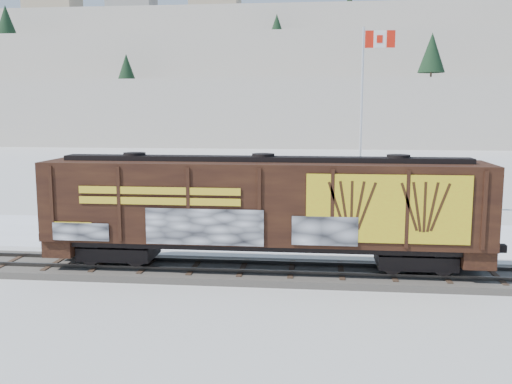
# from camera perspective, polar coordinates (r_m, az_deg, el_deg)

# --- Properties ---
(ground) EXTENTS (500.00, 500.00, 0.00)m
(ground) POSITION_cam_1_polar(r_m,az_deg,el_deg) (23.52, 3.57, -8.38)
(ground) COLOR white
(ground) RESTS_ON ground
(rail_track) EXTENTS (50.00, 3.40, 0.43)m
(rail_track) POSITION_cam_1_polar(r_m,az_deg,el_deg) (23.47, 3.57, -8.04)
(rail_track) COLOR #59544C
(rail_track) RESTS_ON ground
(parking_strip) EXTENTS (40.00, 8.00, 0.03)m
(parking_strip) POSITION_cam_1_polar(r_m,az_deg,el_deg) (30.77, 4.22, -4.36)
(parking_strip) COLOR white
(parking_strip) RESTS_ON ground
(hillside) EXTENTS (360.00, 110.00, 93.00)m
(hillside) POSITION_cam_1_polar(r_m,az_deg,el_deg) (162.49, 5.94, 10.91)
(hillside) COLOR white
(hillside) RESTS_ON ground
(hopper_railcar) EXTENTS (17.58, 3.06, 4.45)m
(hopper_railcar) POSITION_cam_1_polar(r_m,az_deg,el_deg) (22.93, 0.72, -1.33)
(hopper_railcar) COLOR black
(hopper_railcar) RESTS_ON rail_track
(flagpole) EXTENTS (2.30, 0.90, 11.52)m
(flagpole) POSITION_cam_1_polar(r_m,az_deg,el_deg) (35.18, 10.58, 4.10)
(flagpole) COLOR silver
(flagpole) RESTS_ON ground
(car_silver) EXTENTS (4.68, 2.99, 1.48)m
(car_silver) POSITION_cam_1_polar(r_m,az_deg,el_deg) (32.80, -14.75, -2.48)
(car_silver) COLOR #B8BBC0
(car_silver) RESTS_ON parking_strip
(car_white) EXTENTS (4.74, 1.98, 1.52)m
(car_white) POSITION_cam_1_polar(r_m,az_deg,el_deg) (30.82, 4.16, -2.86)
(car_white) COLOR white
(car_white) RESTS_ON parking_strip
(car_dark) EXTENTS (5.19, 2.14, 1.50)m
(car_dark) POSITION_cam_1_polar(r_m,az_deg,el_deg) (29.98, 16.39, -3.52)
(car_dark) COLOR black
(car_dark) RESTS_ON parking_strip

